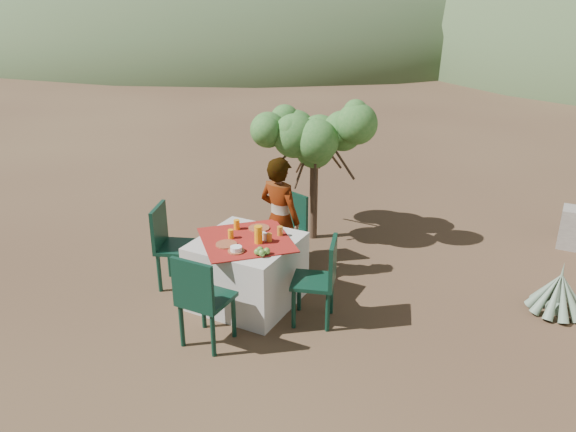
% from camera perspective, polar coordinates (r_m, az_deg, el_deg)
% --- Properties ---
extents(ground, '(160.00, 160.00, 0.00)m').
position_cam_1_polar(ground, '(6.02, 0.70, -10.69)').
color(ground, '#3C261B').
rests_on(ground, ground).
extents(table, '(1.30, 1.30, 0.76)m').
position_cam_1_polar(table, '(6.22, -4.17, -5.58)').
color(table, beige).
rests_on(table, ground).
extents(chair_far, '(0.53, 0.53, 0.90)m').
position_cam_1_polar(chair_far, '(7.05, 0.09, -0.95)').
color(chair_far, black).
rests_on(chair_far, ground).
extents(chair_near, '(0.46, 0.46, 0.97)m').
position_cam_1_polar(chair_near, '(5.45, -8.81, -8.17)').
color(chair_near, black).
rests_on(chair_near, ground).
extents(chair_left, '(0.59, 0.59, 0.98)m').
position_cam_1_polar(chair_left, '(6.62, -11.85, -2.62)').
color(chair_left, black).
rests_on(chair_left, ground).
extents(chair_right, '(0.54, 0.54, 0.94)m').
position_cam_1_polar(chair_right, '(5.79, 3.39, -6.22)').
color(chair_right, black).
rests_on(chair_right, ground).
extents(person, '(0.60, 0.45, 1.50)m').
position_cam_1_polar(person, '(6.59, -0.84, -0.28)').
color(person, '#8C6651').
rests_on(person, ground).
extents(shrub_tree, '(1.46, 1.44, 1.72)m').
position_cam_1_polar(shrub_tree, '(7.51, 3.25, 7.41)').
color(shrub_tree, '#4A3325').
rests_on(shrub_tree, ground).
extents(agave, '(0.63, 0.62, 0.67)m').
position_cam_1_polar(agave, '(6.74, 25.76, -7.10)').
color(agave, gray).
rests_on(agave, ground).
extents(hill_near_left, '(40.00, 40.00, 16.00)m').
position_cam_1_polar(hill_near_left, '(40.17, -2.81, 17.45)').
color(hill_near_left, '#3D542F').
rests_on(hill_near_left, ground).
extents(hill_far_center, '(60.00, 60.00, 24.00)m').
position_cam_1_polar(hill_far_center, '(56.96, 22.44, 17.29)').
color(hill_far_center, slate).
rests_on(hill_far_center, ground).
extents(plate_far, '(0.24, 0.24, 0.01)m').
position_cam_1_polar(plate_far, '(6.30, -2.96, -1.23)').
color(plate_far, brown).
rests_on(plate_far, table).
extents(plate_near, '(0.23, 0.23, 0.01)m').
position_cam_1_polar(plate_near, '(5.93, -6.28, -2.88)').
color(plate_near, brown).
rests_on(plate_near, table).
extents(glass_far, '(0.07, 0.07, 0.11)m').
position_cam_1_polar(glass_far, '(6.29, -5.24, -0.87)').
color(glass_far, orange).
rests_on(glass_far, table).
extents(glass_near, '(0.06, 0.06, 0.10)m').
position_cam_1_polar(glass_near, '(6.07, -5.83, -1.83)').
color(glass_near, orange).
rests_on(glass_near, table).
extents(juice_pitcher, '(0.09, 0.09, 0.19)m').
position_cam_1_polar(juice_pitcher, '(5.92, -3.03, -1.89)').
color(juice_pitcher, orange).
rests_on(juice_pitcher, table).
extents(bowl_plate, '(0.18, 0.18, 0.01)m').
position_cam_1_polar(bowl_plate, '(5.78, -5.28, -3.57)').
color(bowl_plate, brown).
rests_on(bowl_plate, table).
extents(white_bowl, '(0.12, 0.12, 0.04)m').
position_cam_1_polar(white_bowl, '(5.77, -5.29, -3.31)').
color(white_bowl, white).
rests_on(white_bowl, bowl_plate).
extents(jar_left, '(0.06, 0.06, 0.09)m').
position_cam_1_polar(jar_left, '(5.97, -1.91, -2.19)').
color(jar_left, '#C07721').
rests_on(jar_left, table).
extents(jar_right, '(0.06, 0.06, 0.10)m').
position_cam_1_polar(jar_right, '(6.11, -0.82, -1.52)').
color(jar_right, '#C07721').
rests_on(jar_right, table).
extents(napkin_holder, '(0.08, 0.06, 0.09)m').
position_cam_1_polar(napkin_holder, '(6.00, -2.43, -2.08)').
color(napkin_holder, white).
rests_on(napkin_holder, table).
extents(fruit_cluster, '(0.14, 0.13, 0.07)m').
position_cam_1_polar(fruit_cluster, '(5.68, -2.70, -3.62)').
color(fruit_cluster, '#5A8F34').
rests_on(fruit_cluster, table).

